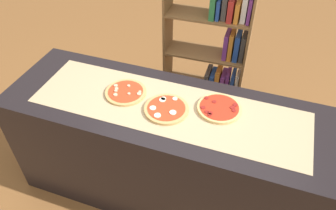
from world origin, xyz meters
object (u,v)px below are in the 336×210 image
at_px(pizza_mushroom_0, 126,92).
at_px(pizza_mozzarella_1, 166,109).
at_px(pizza_pepperoni_2, 219,108).
at_px(bookshelf, 216,58).

distance_m(pizza_mushroom_0, pizza_mozzarella_1, 0.34).
bearing_deg(pizza_mushroom_0, pizza_mozzarella_1, -11.95).
height_order(pizza_mushroom_0, pizza_mozzarella_1, pizza_mozzarella_1).
relative_size(pizza_pepperoni_2, bookshelf, 0.19).
distance_m(pizza_mozzarella_1, bookshelf, 1.09).
bearing_deg(pizza_pepperoni_2, pizza_mozzarella_1, -159.60).
bearing_deg(bookshelf, pizza_mozzarella_1, -95.94).
distance_m(pizza_mushroom_0, bookshelf, 1.11).
relative_size(pizza_mushroom_0, pizza_mozzarella_1, 0.97).
bearing_deg(pizza_mozzarella_1, pizza_pepperoni_2, 20.40).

